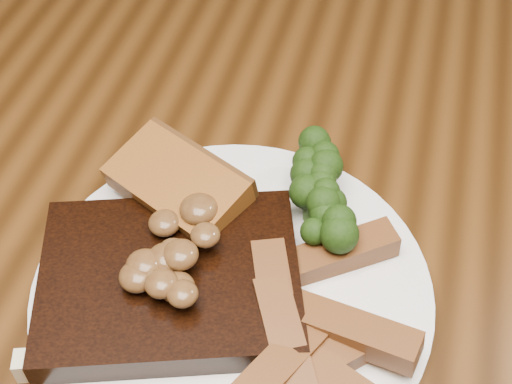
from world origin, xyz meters
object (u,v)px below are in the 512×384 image
at_px(garlic_bread, 179,202).
at_px(potato_wedges, 326,316).
at_px(plate, 232,294).
at_px(steak, 171,282).
at_px(dining_table, 262,304).
at_px(chair_far, 240,15).

height_order(garlic_bread, potato_wedges, potato_wedges).
bearing_deg(plate, steak, -161.86).
relative_size(dining_table, chair_far, 1.89).
bearing_deg(dining_table, steak, -124.00).
bearing_deg(chair_far, garlic_bread, 100.61).
height_order(plate, potato_wedges, potato_wedges).
distance_m(plate, garlic_bread, 0.08).
height_order(chair_far, garlic_bread, chair_far).
distance_m(steak, potato_wedges, 0.11).
bearing_deg(garlic_bread, dining_table, 25.35).
distance_m(garlic_bread, potato_wedges, 0.15).
bearing_deg(steak, plate, -0.29).
bearing_deg(dining_table, garlic_bread, 179.50).
bearing_deg(potato_wedges, dining_table, 130.83).
bearing_deg(garlic_bread, potato_wedges, -3.34).
bearing_deg(steak, dining_table, 37.56).
relative_size(chair_far, steak, 4.78).
xyz_separation_m(chair_far, potato_wedges, (0.27, -0.76, 0.31)).
bearing_deg(potato_wedges, steak, -179.56).
distance_m(plate, potato_wedges, 0.07).
bearing_deg(chair_far, steak, 100.82).
bearing_deg(plate, chair_far, 105.30).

